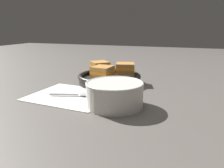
# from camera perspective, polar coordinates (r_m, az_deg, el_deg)

# --- Properties ---
(ground_plane) EXTENTS (4.00, 4.00, 0.00)m
(ground_plane) POSITION_cam_1_polar(r_m,az_deg,el_deg) (0.80, -2.84, -2.87)
(ground_plane) COLOR #56514C
(napkin) EXTENTS (0.29, 0.26, 0.00)m
(napkin) POSITION_cam_1_polar(r_m,az_deg,el_deg) (0.80, -10.68, -2.88)
(napkin) COLOR white
(napkin) RESTS_ON ground_plane
(soup_bowl) EXTENTS (0.18, 0.18, 0.08)m
(soup_bowl) POSITION_cam_1_polar(r_m,az_deg,el_deg) (0.68, 0.67, -2.26)
(soup_bowl) COLOR silver
(soup_bowl) RESTS_ON ground_plane
(spoon) EXTENTS (0.15, 0.06, 0.01)m
(spoon) POSITION_cam_1_polar(r_m,az_deg,el_deg) (0.78, -8.61, -2.74)
(spoon) COLOR #9E9EA3
(spoon) RESTS_ON napkin
(skillet) EXTENTS (0.27, 0.27, 0.04)m
(skillet) POSITION_cam_1_polar(r_m,az_deg,el_deg) (0.95, -0.72, 1.41)
(skillet) COLOR black
(skillet) RESTS_ON ground_plane
(sandwich_near_left) EXTENTS (0.08, 0.09, 0.05)m
(sandwich_near_left) POSITION_cam_1_polar(r_m,az_deg,el_deg) (0.88, -2.46, 3.18)
(sandwich_near_left) COLOR #B27A38
(sandwich_near_left) RESTS_ON skillet
(sandwich_near_right) EXTENTS (0.10, 0.09, 0.05)m
(sandwich_near_right) POSITION_cam_1_polar(r_m,az_deg,el_deg) (0.96, 3.47, 4.10)
(sandwich_near_right) COLOR #B27A38
(sandwich_near_right) RESTS_ON skillet
(sandwich_far_left) EXTENTS (0.11, 0.11, 0.05)m
(sandwich_far_left) POSITION_cam_1_polar(r_m,az_deg,el_deg) (1.00, -3.21, 4.58)
(sandwich_far_left) COLOR #B27A38
(sandwich_far_left) RESTS_ON skillet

